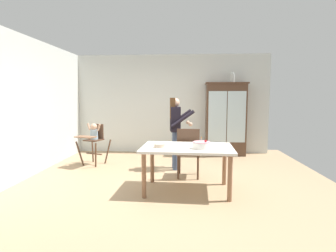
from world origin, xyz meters
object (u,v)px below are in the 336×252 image
object	(u,v)px
birthday_cake	(201,145)
dining_chair_far_side	(188,149)
adult_person	(175,124)
dining_table	(187,152)
high_chair_with_toddler	(94,136)
serving_bowl	(160,145)
china_cabinet	(226,119)
ceramic_vase	(232,78)

from	to	relation	value
birthday_cake	dining_chair_far_side	bearing A→B (deg)	103.12
adult_person	dining_table	size ratio (longest dim) A/B	1.02
dining_table	adult_person	bearing A→B (deg)	100.39
high_chair_with_toddler	dining_table	size ratio (longest dim) A/B	0.63
adult_person	serving_bowl	world-z (taller)	adult_person
dining_table	serving_bowl	world-z (taller)	serving_bowl
china_cabinet	dining_chair_far_side	xyz separation A→B (m)	(-1.01, -2.13, -0.41)
china_cabinet	ceramic_vase	world-z (taller)	ceramic_vase
high_chair_with_toddler	adult_person	size ratio (longest dim) A/B	0.62
birthday_cake	china_cabinet	bearing A→B (deg)	74.59
high_chair_with_toddler	dining_chair_far_side	size ratio (longest dim) A/B	0.99
adult_person	serving_bowl	distance (m)	1.43
high_chair_with_toddler	serving_bowl	bearing A→B (deg)	-25.35
adult_person	birthday_cake	xyz separation A→B (m)	(0.46, -1.47, -0.17)
ceramic_vase	birthday_cake	xyz separation A→B (m)	(-0.96, -2.96, -1.25)
serving_bowl	ceramic_vase	bearing A→B (deg)	60.65
high_chair_with_toddler	ceramic_vase	bearing A→B (deg)	39.86
china_cabinet	adult_person	bearing A→B (deg)	-130.60
high_chair_with_toddler	birthday_cake	xyz separation A→B (m)	(2.34, -1.72, 0.14)
china_cabinet	ceramic_vase	bearing A→B (deg)	1.43
china_cabinet	dining_chair_far_side	distance (m)	2.39
birthday_cake	serving_bowl	size ratio (longest dim) A/B	1.56
ceramic_vase	birthday_cake	world-z (taller)	ceramic_vase
adult_person	dining_chair_far_side	xyz separation A→B (m)	(0.27, -0.64, -0.41)
china_cabinet	high_chair_with_toddler	distance (m)	3.40
dining_chair_far_side	birthday_cake	bearing A→B (deg)	105.84
high_chair_with_toddler	birthday_cake	size ratio (longest dim) A/B	3.39
high_chair_with_toddler	adult_person	bearing A→B (deg)	11.63
dining_table	dining_chair_far_side	bearing A→B (deg)	87.77
ceramic_vase	serving_bowl	size ratio (longest dim) A/B	1.50
high_chair_with_toddler	dining_table	xyz separation A→B (m)	(2.12, -1.57, -0.01)
china_cabinet	serving_bowl	bearing A→B (deg)	-117.09
high_chair_with_toddler	birthday_cake	world-z (taller)	high_chair_with_toddler
serving_bowl	dining_table	bearing A→B (deg)	9.72
china_cabinet	birthday_cake	xyz separation A→B (m)	(-0.81, -2.95, -0.17)
ceramic_vase	serving_bowl	distance (m)	3.56
adult_person	dining_chair_far_side	size ratio (longest dim) A/B	1.59
dining_table	birthday_cake	distance (m)	0.30
serving_bowl	dining_chair_far_side	bearing A→B (deg)	58.31
adult_person	serving_bowl	size ratio (longest dim) A/B	8.50
birthday_cake	dining_table	bearing A→B (deg)	147.23
ceramic_vase	dining_chair_far_side	xyz separation A→B (m)	(-1.16, -2.13, -1.49)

